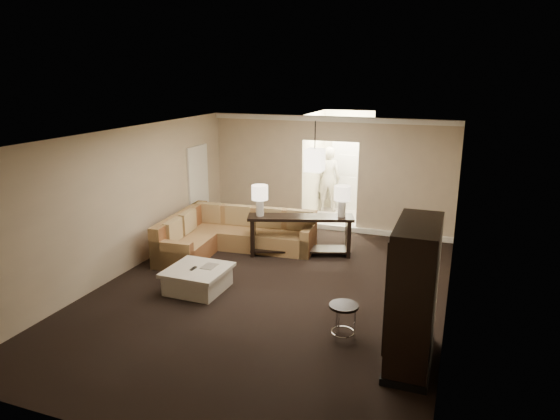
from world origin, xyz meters
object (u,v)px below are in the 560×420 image
at_px(console_table, 300,232).
at_px(drink_table, 343,314).
at_px(sectional_sofa, 229,235).
at_px(person, 328,176).
at_px(coffee_table, 198,279).
at_px(armoire, 413,298).

height_order(console_table, drink_table, console_table).
distance_m(sectional_sofa, drink_table, 4.29).
relative_size(console_table, person, 1.12).
height_order(console_table, person, person).
distance_m(coffee_table, drink_table, 2.95).
relative_size(console_table, armoire, 1.15).
bearing_deg(coffee_table, sectional_sofa, 100.46).
height_order(sectional_sofa, coffee_table, sectional_sofa).
xyz_separation_m(coffee_table, console_table, (1.16, 2.37, 0.30)).
xyz_separation_m(console_table, armoire, (2.67, -3.42, 0.43)).
bearing_deg(console_table, coffee_table, -134.69).
bearing_deg(coffee_table, console_table, 63.91).
distance_m(sectional_sofa, coffee_table, 2.11).
relative_size(sectional_sofa, console_table, 1.31).
xyz_separation_m(drink_table, person, (-2.06, 6.72, 0.63)).
height_order(sectional_sofa, console_table, sectional_sofa).
distance_m(armoire, drink_table, 1.17).
distance_m(console_table, drink_table, 3.55).
bearing_deg(sectional_sofa, armoire, -41.21).
height_order(sectional_sofa, drink_table, sectional_sofa).
relative_size(sectional_sofa, armoire, 1.52).
distance_m(console_table, armoire, 4.36).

